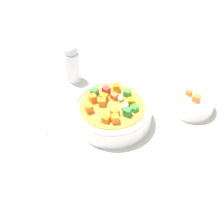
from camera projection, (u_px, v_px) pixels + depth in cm
name	position (u px, v px, depth cm)	size (l,w,h in cm)	color
ground_plane	(112.00, 123.00, 59.39)	(140.00, 140.00, 2.00)	#BAB2A0
soup_bowl_main	(112.00, 111.00, 57.09)	(15.58, 15.58, 5.47)	white
spoon	(48.00, 132.00, 55.64)	(4.56, 21.95, 0.99)	silver
side_bowl_small	(191.00, 102.00, 60.21)	(9.49, 9.49, 3.97)	white
pepper_shaker	(72.00, 63.00, 65.37)	(3.59, 3.59, 9.44)	silver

